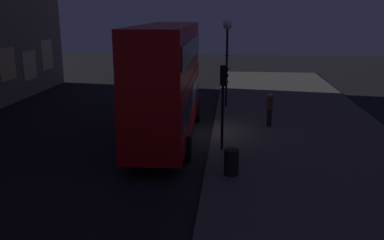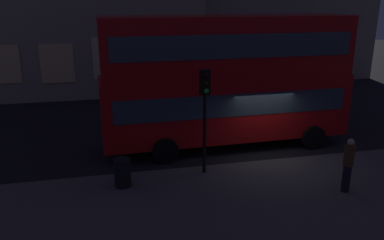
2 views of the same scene
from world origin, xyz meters
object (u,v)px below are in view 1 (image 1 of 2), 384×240
object	(u,v)px
double_decker_bus	(167,78)
street_lamp	(227,39)
pedestrian	(270,109)
litter_bin	(231,162)
traffic_light_near_kerb	(223,90)

from	to	relation	value
double_decker_bus	street_lamp	world-z (taller)	street_lamp
street_lamp	pedestrian	bearing A→B (deg)	-153.04
double_decker_bus	litter_bin	distance (m)	6.02
street_lamp	pedestrian	size ratio (longest dim) A/B	3.01
double_decker_bus	litter_bin	size ratio (longest dim) A/B	10.75
double_decker_bus	pedestrian	size ratio (longest dim) A/B	5.79
litter_bin	traffic_light_near_kerb	bearing A→B (deg)	8.19
street_lamp	traffic_light_near_kerb	bearing A→B (deg)	-179.87
double_decker_bus	traffic_light_near_kerb	bearing A→B (deg)	-122.17
traffic_light_near_kerb	street_lamp	world-z (taller)	street_lamp
double_decker_bus	litter_bin	world-z (taller)	double_decker_bus
street_lamp	litter_bin	size ratio (longest dim) A/B	5.59
double_decker_bus	street_lamp	size ratio (longest dim) A/B	1.92
pedestrian	litter_bin	distance (m)	7.32
street_lamp	litter_bin	world-z (taller)	street_lamp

